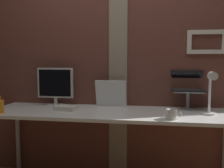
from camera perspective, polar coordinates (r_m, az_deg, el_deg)
name	(u,v)px	position (r m, az deg, el deg)	size (l,w,h in m)	color
brick_wall_back	(120,63)	(2.81, 1.69, 4.63)	(3.15, 0.16, 2.46)	brown
desk	(110,118)	(2.48, -0.38, -7.52)	(2.34, 0.69, 0.78)	white
monitor	(55,85)	(2.82, -12.30, -0.17)	(0.38, 0.18, 0.40)	silver
laptop_stand	(188,97)	(2.65, 16.29, -2.73)	(0.28, 0.22, 0.18)	gray
laptop	(187,85)	(2.70, 16.19, -0.19)	(0.33, 0.27, 0.20)	black
whiteboard_panel	(111,93)	(2.71, -0.26, -2.09)	(0.32, 0.02, 0.28)	white
desk_lamp	(211,88)	(2.39, 20.88, -0.92)	(0.12, 0.20, 0.38)	white
pen_cup	(0,107)	(2.59, -23.41, -4.55)	(0.08, 0.08, 0.17)	orange
coffee_mug	(172,114)	(2.19, 12.97, -6.45)	(0.13, 0.09, 0.08)	silver
paper_clutter_stack	(66,108)	(2.57, -10.00, -5.18)	(0.20, 0.14, 0.04)	silver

